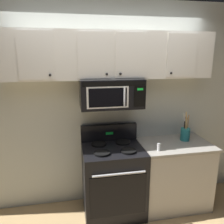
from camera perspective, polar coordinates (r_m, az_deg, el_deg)
back_wall at (r=3.04m, az=-1.07°, el=1.37°), size 5.20×0.10×2.70m
stove_range at (r=3.04m, az=0.25°, el=-16.64°), size 0.76×0.69×1.12m
over_range_microwave at (r=2.76m, az=-0.21°, el=4.79°), size 0.76×0.43×0.35m
upper_cabinets at (r=2.75m, az=-0.33°, el=14.18°), size 2.50×0.36×0.55m
counter_segment at (r=3.30m, az=15.20°, el=-14.85°), size 0.93×0.65×0.90m
utensil_crock_teal at (r=3.21m, az=18.07°, el=-5.11°), size 0.12×0.12×0.41m
salt_shaker at (r=2.81m, az=11.76°, el=-8.70°), size 0.04×0.04×0.09m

